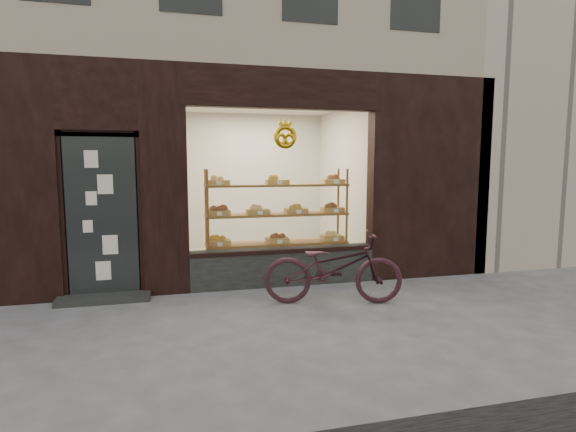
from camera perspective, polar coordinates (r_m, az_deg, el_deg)
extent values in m
plane|color=#565656|center=(4.65, 0.19, -15.81)|extent=(90.00, 90.00, 0.00)
cube|color=black|center=(6.64, -0.56, -6.42)|extent=(2.70, 0.25, 0.55)
cube|color=black|center=(6.33, -22.53, 0.00)|extent=(0.90, 0.04, 2.15)
cube|color=black|center=(6.38, -22.31, -9.66)|extent=(1.15, 0.35, 0.08)
torus|color=gold|center=(6.38, -0.36, 10.01)|extent=(0.33, 0.07, 0.33)
cube|color=brown|center=(7.10, -1.37, -7.44)|extent=(2.20, 0.45, 0.04)
cube|color=brown|center=(6.99, -1.38, -3.46)|extent=(2.20, 0.45, 0.03)
cube|color=brown|center=(6.93, -1.39, 0.21)|extent=(2.20, 0.45, 0.04)
cube|color=brown|center=(6.89, -1.40, 3.93)|extent=(2.20, 0.45, 0.04)
cylinder|color=brown|center=(6.60, -10.12, -1.53)|extent=(0.04, 0.04, 1.70)
cylinder|color=brown|center=(7.07, 7.45, -0.94)|extent=(0.04, 0.04, 1.70)
cylinder|color=brown|center=(6.99, -10.34, -1.08)|extent=(0.04, 0.04, 1.70)
cylinder|color=brown|center=(7.43, 6.35, -0.55)|extent=(0.04, 0.04, 1.70)
cube|color=olive|center=(6.84, -8.77, -3.31)|extent=(0.34, 0.24, 0.07)
sphere|color=#AE7327|center=(6.83, -8.78, -2.61)|extent=(0.11, 0.11, 0.11)
cube|color=white|center=(6.66, -8.62, -3.58)|extent=(0.07, 0.01, 0.05)
cube|color=olive|center=(6.98, -1.38, -3.03)|extent=(0.34, 0.24, 0.07)
sphere|color=brown|center=(6.97, -1.39, -2.35)|extent=(0.11, 0.11, 0.11)
cube|color=white|center=(6.80, -1.04, -3.29)|extent=(0.07, 0.01, 0.05)
cube|color=olive|center=(7.23, 5.60, -2.73)|extent=(0.34, 0.24, 0.07)
sphere|color=#EAB37A|center=(7.22, 5.61, -2.06)|extent=(0.11, 0.11, 0.11)
cube|color=white|center=(7.06, 6.11, -2.96)|extent=(0.08, 0.01, 0.05)
cube|color=olive|center=(6.78, -8.83, 0.44)|extent=(0.34, 0.24, 0.07)
sphere|color=brown|center=(6.77, -8.85, 1.15)|extent=(0.11, 0.11, 0.11)
cube|color=white|center=(6.60, -8.69, 0.27)|extent=(0.07, 0.01, 0.06)
cube|color=olive|center=(6.86, -3.84, 0.58)|extent=(0.34, 0.24, 0.07)
sphere|color=#EAB37A|center=(6.85, -3.84, 1.28)|extent=(0.11, 0.11, 0.11)
cube|color=white|center=(6.68, -3.56, 0.41)|extent=(0.08, 0.01, 0.06)
cube|color=olive|center=(6.99, 1.01, 0.70)|extent=(0.34, 0.24, 0.07)
sphere|color=#AE7327|center=(6.98, 1.01, 1.40)|extent=(0.11, 0.11, 0.11)
cube|color=white|center=(6.81, 1.41, 0.55)|extent=(0.07, 0.01, 0.06)
cube|color=olive|center=(7.17, 5.64, 0.82)|extent=(0.34, 0.24, 0.07)
sphere|color=brown|center=(7.16, 5.65, 1.50)|extent=(0.11, 0.11, 0.11)
cube|color=white|center=(7.00, 6.15, 0.67)|extent=(0.08, 0.01, 0.06)
cube|color=olive|center=(6.75, -8.90, 4.24)|extent=(0.34, 0.24, 0.07)
sphere|color=#EAB37A|center=(6.74, -8.92, 4.96)|extent=(0.11, 0.11, 0.11)
cube|color=white|center=(6.56, -8.76, 4.18)|extent=(0.07, 0.01, 0.06)
cube|color=olive|center=(6.89, -1.40, 4.37)|extent=(0.34, 0.24, 0.07)
sphere|color=#AE7327|center=(6.88, -1.41, 5.07)|extent=(0.11, 0.11, 0.11)
cube|color=white|center=(6.71, -1.06, 4.31)|extent=(0.07, 0.01, 0.06)
cube|color=olive|center=(7.14, 5.68, 4.42)|extent=(0.34, 0.24, 0.07)
sphere|color=brown|center=(7.14, 5.69, 5.10)|extent=(0.11, 0.11, 0.11)
cube|color=white|center=(6.97, 6.20, 4.35)|extent=(0.08, 0.01, 0.06)
imported|color=#351820|center=(5.78, 5.77, -6.55)|extent=(1.85, 1.01, 0.92)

